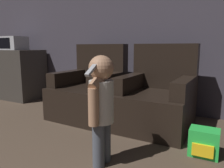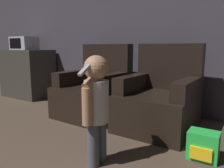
{
  "view_description": "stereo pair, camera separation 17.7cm",
  "coord_description": "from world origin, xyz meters",
  "px_view_note": "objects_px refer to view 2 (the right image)",
  "views": [
    {
      "loc": [
        1.02,
        1.2,
        0.99
      ],
      "look_at": [
        -0.05,
        3.23,
        0.6
      ],
      "focal_mm": 35.0,
      "sensor_mm": 36.0,
      "label": 1
    },
    {
      "loc": [
        1.17,
        1.28,
        0.99
      ],
      "look_at": [
        -0.05,
        3.23,
        0.6
      ],
      "focal_mm": 35.0,
      "sensor_mm": 36.0,
      "label": 2
    }
  ],
  "objects_px": {
    "person_toddler": "(96,102)",
    "microwave": "(24,43)",
    "toy_backpack": "(203,146)",
    "armchair_right": "(160,101)",
    "armchair_left": "(95,92)"
  },
  "relations": [
    {
      "from": "toy_backpack",
      "to": "microwave",
      "type": "relative_size",
      "value": 0.53
    },
    {
      "from": "toy_backpack",
      "to": "armchair_left",
      "type": "bearing_deg",
      "value": 161.14
    },
    {
      "from": "toy_backpack",
      "to": "person_toddler",
      "type": "bearing_deg",
      "value": -143.57
    },
    {
      "from": "armchair_right",
      "to": "person_toddler",
      "type": "xyz_separation_m",
      "value": [
        -0.15,
        -1.11,
        0.21
      ]
    },
    {
      "from": "toy_backpack",
      "to": "armchair_right",
      "type": "bearing_deg",
      "value": 138.12
    },
    {
      "from": "person_toddler",
      "to": "microwave",
      "type": "bearing_deg",
      "value": -117.91
    },
    {
      "from": "person_toddler",
      "to": "armchair_right",
      "type": "bearing_deg",
      "value": 171.03
    },
    {
      "from": "armchair_left",
      "to": "person_toddler",
      "type": "relative_size",
      "value": 1.12
    },
    {
      "from": "armchair_right",
      "to": "person_toddler",
      "type": "bearing_deg",
      "value": -96.16
    },
    {
      "from": "microwave",
      "to": "person_toddler",
      "type": "bearing_deg",
      "value": -26.7
    },
    {
      "from": "armchair_right",
      "to": "toy_backpack",
      "type": "bearing_deg",
      "value": -40.28
    },
    {
      "from": "person_toddler",
      "to": "microwave",
      "type": "height_order",
      "value": "microwave"
    },
    {
      "from": "armchair_left",
      "to": "toy_backpack",
      "type": "bearing_deg",
      "value": -16.15
    },
    {
      "from": "armchair_right",
      "to": "microwave",
      "type": "bearing_deg",
      "value": 175.89
    },
    {
      "from": "person_toddler",
      "to": "toy_backpack",
      "type": "bearing_deg",
      "value": 125.22
    }
  ]
}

